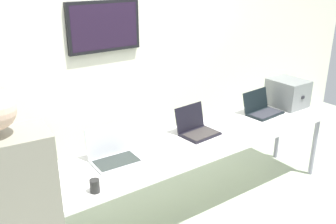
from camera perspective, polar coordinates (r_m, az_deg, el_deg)
name	(u,v)px	position (r m, az deg, el deg)	size (l,w,h in m)	color
ground	(181,217)	(3.73, 2.06, -15.62)	(8.00, 8.00, 0.04)	#9BA790
back_wall	(117,50)	(4.02, -7.69, 9.27)	(8.00, 0.11, 2.79)	silver
workbench	(182,148)	(3.35, 2.22, -5.54)	(3.54, 0.70, 0.76)	silver
equipment_box	(287,93)	(4.39, 17.72, 2.81)	(0.33, 0.41, 0.30)	slate
laptop_station_1	(113,153)	(3.06, -8.43, -6.21)	(0.38, 0.31, 0.27)	#AFB2B6
laptop_station_2	(196,128)	(3.51, 4.30, -2.39)	(0.36, 0.32, 0.25)	black
laptop_station_3	(261,108)	(4.11, 14.04, 0.53)	(0.40, 0.31, 0.23)	black
person	(14,216)	(2.11, -22.44, -14.48)	(0.47, 0.62, 1.71)	gray
coffee_mug	(95,186)	(2.68, -11.08, -10.98)	(0.07, 0.07, 0.10)	#242423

